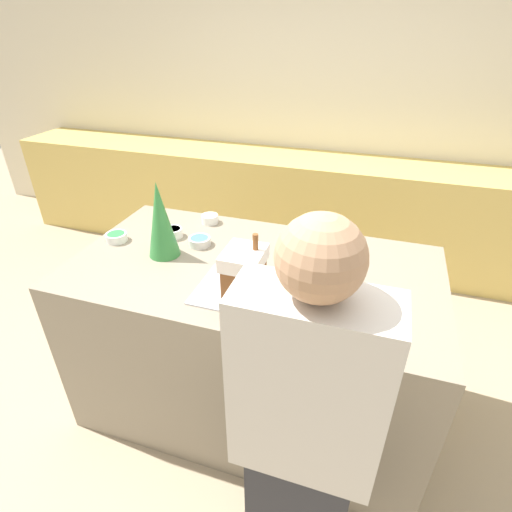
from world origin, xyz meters
name	(u,v)px	position (x,y,z in m)	size (l,w,h in m)	color
ground_plane	(254,398)	(0.00, 0.00, 0.00)	(12.00, 12.00, 0.00)	tan
wall_back	(330,109)	(0.00, 2.18, 1.30)	(8.00, 0.05, 2.60)	beige
back_cabinet_block	(316,209)	(0.00, 1.86, 0.47)	(6.00, 0.60, 0.94)	#DBBC60
kitchen_island	(253,339)	(0.00, 0.00, 0.48)	(1.80, 0.97, 0.95)	gray
baking_tray	(244,291)	(0.03, -0.21, 0.96)	(0.42, 0.33, 0.01)	silver
gingerbread_house	(244,270)	(0.03, -0.21, 1.06)	(0.17, 0.20, 0.27)	brown
decorative_tree	(161,220)	(-0.46, -0.03, 1.15)	(0.16, 0.16, 0.39)	#33843D
candy_bowl_far_left	(116,237)	(-0.78, 0.02, 0.98)	(0.11, 0.11, 0.04)	white
candy_bowl_far_right	(200,241)	(-0.34, 0.11, 0.98)	(0.12, 0.12, 0.04)	silver
candy_bowl_center_rear	(210,218)	(-0.39, 0.38, 0.98)	(0.10, 0.10, 0.05)	white
candy_bowl_beside_tree	(315,267)	(0.29, 0.05, 0.98)	(0.13, 0.13, 0.04)	white
candy_bowl_behind_tray	(349,267)	(0.45, 0.09, 0.98)	(0.11, 0.11, 0.05)	white
candy_bowl_near_tray_left	(173,232)	(-0.51, 0.16, 0.98)	(0.10, 0.10, 0.05)	white
person	(303,443)	(0.42, -0.78, 0.84)	(0.43, 0.53, 1.63)	#333338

